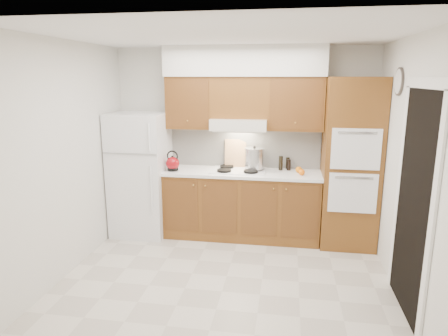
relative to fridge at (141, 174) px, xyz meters
name	(u,v)px	position (x,y,z in m)	size (l,w,h in m)	color
floor	(227,276)	(1.41, -1.14, -0.86)	(3.60, 3.60, 0.00)	beige
ceiling	(227,35)	(1.41, -1.14, 1.74)	(3.60, 3.60, 0.00)	white
wall_back	(243,142)	(1.41, 0.36, 0.44)	(3.60, 0.02, 2.60)	silver
wall_left	(69,159)	(-0.40, -1.14, 0.44)	(0.02, 3.00, 2.60)	silver
wall_right	(407,170)	(3.21, -1.14, 0.44)	(0.02, 3.00, 2.60)	silver
fridge	(141,174)	(0.00, 0.00, 0.00)	(0.75, 0.72, 1.72)	white
base_cabinets	(242,205)	(1.43, 0.06, -0.41)	(2.11, 0.60, 0.90)	brown
countertop	(242,173)	(1.43, 0.05, 0.06)	(2.13, 0.62, 0.04)	white
backsplash	(245,147)	(1.43, 0.34, 0.36)	(2.11, 0.03, 0.56)	white
oven_cabinet	(350,164)	(2.85, 0.03, 0.24)	(0.70, 0.65, 2.20)	brown
upper_cab_left	(190,103)	(0.69, 0.19, 0.99)	(0.63, 0.33, 0.70)	brown
upper_cab_right	(296,104)	(2.12, 0.19, 0.99)	(0.73, 0.33, 0.70)	brown
range_hood	(239,124)	(1.38, 0.13, 0.71)	(0.75, 0.45, 0.15)	silver
upper_cab_over_hood	(240,98)	(1.38, 0.19, 1.06)	(0.75, 0.33, 0.55)	brown
soffit	(244,61)	(1.43, 0.18, 1.54)	(2.13, 0.36, 0.40)	silver
cooktop	(238,170)	(1.38, 0.07, 0.09)	(0.74, 0.50, 0.01)	white
doorway	(413,205)	(3.19, -1.49, 0.19)	(0.02, 0.90, 2.10)	black
wall_clock	(399,81)	(3.19, -0.59, 1.29)	(0.30, 0.30, 0.02)	#3F3833
kettle	(173,163)	(0.49, -0.07, 0.18)	(0.18, 0.18, 0.18)	maroon
cutting_board	(235,153)	(1.31, 0.29, 0.28)	(0.30, 0.02, 0.40)	tan
stock_pot	(254,159)	(1.59, 0.13, 0.25)	(0.26, 0.26, 0.27)	silver
condiment_a	(281,163)	(1.95, 0.22, 0.18)	(0.05, 0.05, 0.20)	black
condiment_b	(288,163)	(2.04, 0.31, 0.16)	(0.05, 0.05, 0.16)	black
condiment_c	(289,165)	(2.06, 0.22, 0.15)	(0.05, 0.05, 0.15)	black
orange_near	(302,172)	(2.23, -0.04, 0.12)	(0.08, 0.08, 0.08)	orange
orange_far	(299,170)	(2.19, 0.08, 0.12)	(0.09, 0.09, 0.09)	orange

